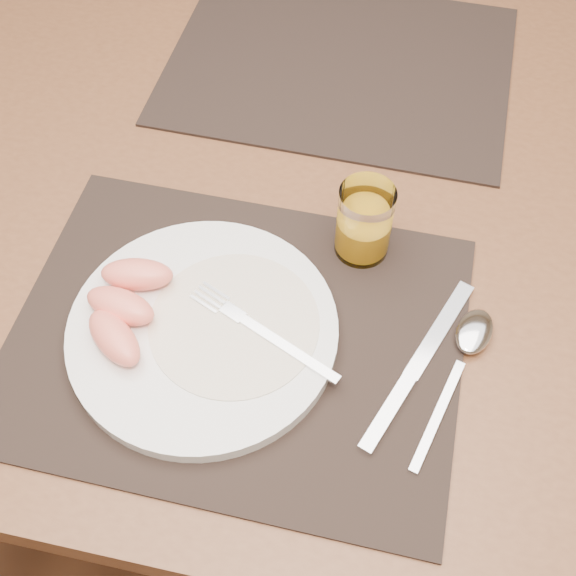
{
  "coord_description": "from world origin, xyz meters",
  "views": [
    {
      "loc": [
        0.1,
        -0.57,
        1.38
      ],
      "look_at": [
        0.02,
        -0.16,
        0.77
      ],
      "focal_mm": 45.0,
      "sensor_mm": 36.0,
      "label": 1
    }
  ],
  "objects_px": {
    "table": "(302,228)",
    "fork": "(252,325)",
    "plate": "(203,330)",
    "knife": "(410,377)",
    "placemat_far": "(339,64)",
    "spoon": "(469,343)",
    "juice_glass": "(364,225)",
    "placemat_near": "(237,337)"
  },
  "relations": [
    {
      "from": "placemat_far",
      "to": "plate",
      "type": "bearing_deg",
      "value": -97.97
    },
    {
      "from": "fork",
      "to": "juice_glass",
      "type": "relative_size",
      "value": 1.87
    },
    {
      "from": "table",
      "to": "plate",
      "type": "bearing_deg",
      "value": -104.09
    },
    {
      "from": "knife",
      "to": "spoon",
      "type": "distance_m",
      "value": 0.07
    },
    {
      "from": "placemat_far",
      "to": "fork",
      "type": "relative_size",
      "value": 2.71
    },
    {
      "from": "table",
      "to": "fork",
      "type": "relative_size",
      "value": 8.44
    },
    {
      "from": "table",
      "to": "spoon",
      "type": "relative_size",
      "value": 7.37
    },
    {
      "from": "placemat_near",
      "to": "placemat_far",
      "type": "distance_m",
      "value": 0.44
    },
    {
      "from": "fork",
      "to": "juice_glass",
      "type": "xyz_separation_m",
      "value": [
        0.09,
        0.13,
        0.02
      ]
    },
    {
      "from": "table",
      "to": "fork",
      "type": "distance_m",
      "value": 0.24
    },
    {
      "from": "placemat_far",
      "to": "spoon",
      "type": "relative_size",
      "value": 2.37
    },
    {
      "from": "table",
      "to": "knife",
      "type": "height_order",
      "value": "knife"
    },
    {
      "from": "placemat_far",
      "to": "plate",
      "type": "height_order",
      "value": "plate"
    },
    {
      "from": "table",
      "to": "fork",
      "type": "bearing_deg",
      "value": -92.23
    },
    {
      "from": "table",
      "to": "placemat_near",
      "type": "height_order",
      "value": "placemat_near"
    },
    {
      "from": "table",
      "to": "placemat_near",
      "type": "relative_size",
      "value": 3.11
    },
    {
      "from": "knife",
      "to": "juice_glass",
      "type": "xyz_separation_m",
      "value": [
        -0.07,
        0.15,
        0.04
      ]
    },
    {
      "from": "table",
      "to": "knife",
      "type": "distance_m",
      "value": 0.29
    },
    {
      "from": "placemat_near",
      "to": "knife",
      "type": "relative_size",
      "value": 2.13
    },
    {
      "from": "plate",
      "to": "table",
      "type": "bearing_deg",
      "value": 75.91
    },
    {
      "from": "knife",
      "to": "plate",
      "type": "bearing_deg",
      "value": 178.55
    },
    {
      "from": "fork",
      "to": "plate",
      "type": "bearing_deg",
      "value": -167.72
    },
    {
      "from": "spoon",
      "to": "placemat_near",
      "type": "bearing_deg",
      "value": -170.86
    },
    {
      "from": "placemat_far",
      "to": "plate",
      "type": "xyz_separation_m",
      "value": [
        -0.06,
        -0.45,
        0.01
      ]
    },
    {
      "from": "knife",
      "to": "spoon",
      "type": "xyz_separation_m",
      "value": [
        0.05,
        0.05,
        0.0
      ]
    },
    {
      "from": "fork",
      "to": "juice_glass",
      "type": "height_order",
      "value": "juice_glass"
    },
    {
      "from": "table",
      "to": "spoon",
      "type": "xyz_separation_m",
      "value": [
        0.2,
        -0.18,
        0.09
      ]
    },
    {
      "from": "plate",
      "to": "fork",
      "type": "xyz_separation_m",
      "value": [
        0.05,
        0.01,
        0.01
      ]
    },
    {
      "from": "placemat_near",
      "to": "placemat_far",
      "type": "relative_size",
      "value": 1.0
    },
    {
      "from": "placemat_far",
      "to": "plate",
      "type": "relative_size",
      "value": 1.67
    },
    {
      "from": "fork",
      "to": "knife",
      "type": "xyz_separation_m",
      "value": [
        0.16,
        -0.02,
        -0.02
      ]
    },
    {
      "from": "fork",
      "to": "spoon",
      "type": "height_order",
      "value": "fork"
    },
    {
      "from": "spoon",
      "to": "juice_glass",
      "type": "bearing_deg",
      "value": 140.91
    },
    {
      "from": "knife",
      "to": "placemat_near",
      "type": "bearing_deg",
      "value": 176.53
    },
    {
      "from": "placemat_far",
      "to": "table",
      "type": "bearing_deg",
      "value": -91.51
    },
    {
      "from": "placemat_near",
      "to": "fork",
      "type": "bearing_deg",
      "value": 18.14
    },
    {
      "from": "placemat_near",
      "to": "juice_glass",
      "type": "distance_m",
      "value": 0.18
    },
    {
      "from": "plate",
      "to": "knife",
      "type": "height_order",
      "value": "plate"
    },
    {
      "from": "placemat_near",
      "to": "plate",
      "type": "relative_size",
      "value": 1.67
    },
    {
      "from": "table",
      "to": "knife",
      "type": "xyz_separation_m",
      "value": [
        0.15,
        -0.23,
        0.09
      ]
    },
    {
      "from": "plate",
      "to": "spoon",
      "type": "relative_size",
      "value": 1.42
    },
    {
      "from": "table",
      "to": "fork",
      "type": "xyz_separation_m",
      "value": [
        -0.01,
        -0.21,
        0.11
      ]
    }
  ]
}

